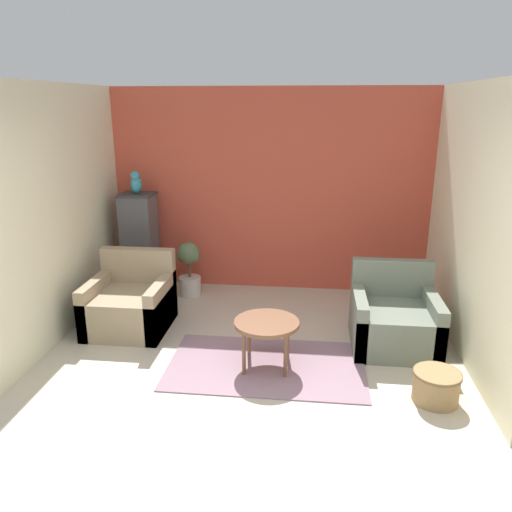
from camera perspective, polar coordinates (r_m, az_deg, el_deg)
name	(u,v)px	position (r m, az deg, el deg)	size (l,w,h in m)	color
ground_plane	(233,428)	(4.18, -2.62, -18.99)	(20.00, 20.00, 0.00)	beige
wall_back_accent	(270,191)	(6.69, 1.59, 7.38)	(4.31, 0.06, 2.67)	#C64C38
wall_left	(58,214)	(5.73, -21.69, 4.54)	(0.06, 3.21, 2.67)	beige
wall_right	(473,224)	(5.30, 23.52, 3.38)	(0.06, 3.21, 2.67)	beige
area_rug	(266,365)	(4.99, 1.19, -12.40)	(1.91, 1.14, 0.01)	gray
coffee_table	(267,326)	(4.80, 1.23, -8.01)	(0.63, 0.63, 0.48)	brown
armchair_left	(131,304)	(5.85, -14.15, -5.39)	(0.86, 0.88, 0.84)	#9E896B
armchair_right	(394,321)	(5.47, 15.48, -7.13)	(0.86, 0.88, 0.84)	slate
birdcage	(140,244)	(6.82, -13.08, 1.31)	(0.47, 0.47, 1.34)	#353539
parrot	(136,183)	(6.65, -13.54, 8.10)	(0.14, 0.25, 0.29)	teal
potted_plant	(189,266)	(6.64, -7.67, -1.19)	(0.32, 0.29, 0.73)	beige
wicker_basket	(436,385)	(4.67, 19.90, -13.74)	(0.41, 0.41, 0.27)	#A37F51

